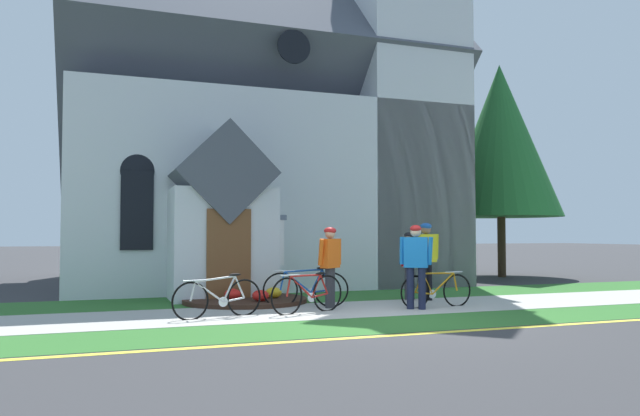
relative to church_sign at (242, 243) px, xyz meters
name	(u,v)px	position (x,y,z in m)	size (l,w,h in m)	color
ground	(322,298)	(1.93, -0.16, -1.32)	(140.00, 140.00, 0.00)	#333335
sidewalk_slab	(347,309)	(1.67, -2.32, -1.31)	(32.00, 2.49, 0.01)	#A8A59E
grass_verge	(394,324)	(1.67, -4.45, -1.31)	(32.00, 1.76, 0.01)	#2D6628
church_lawn	(308,297)	(1.67, 0.13, -1.31)	(24.00, 2.41, 0.01)	#2D6628
curb_paint_stripe	(425,333)	(1.67, -5.48, -1.32)	(28.00, 0.16, 0.01)	yellow
church_building	(266,129)	(2.09, 5.77, 3.74)	(11.70, 11.53, 14.35)	silver
church_sign	(242,243)	(0.00, 0.00, 0.00)	(2.15, 0.14, 1.98)	slate
flower_bed	(245,299)	(0.00, -0.39, -1.24)	(2.77, 2.77, 0.34)	#382319
bicycle_blue	(436,290)	(3.56, -2.63, -0.95)	(1.74, 0.14, 0.79)	black
bicycle_green	(218,298)	(-1.01, -2.65, -0.95)	(1.73, 0.48, 0.82)	black
bicycle_black	(306,288)	(1.04, -1.61, -0.93)	(1.78, 0.44, 0.85)	black
bicycle_yellow	(308,294)	(0.74, -2.59, -0.94)	(1.65, 0.60, 0.80)	black
cyclist_in_yellow_jersey	(409,261)	(3.74, -1.13, -0.41)	(0.58, 0.42, 1.58)	#2D2D33
cyclist_in_orange_jersey	(416,260)	(2.98, -2.82, -0.30)	(0.52, 0.53, 1.72)	#191E38
cyclist_in_blue_jersey	(426,254)	(3.99, -1.48, -0.25)	(0.69, 0.34, 1.79)	black
cyclist_in_green_jersey	(330,261)	(1.43, -2.00, -0.34)	(0.59, 0.45, 1.68)	#2D2D33
roadside_conifer	(500,141)	(10.47, 4.46, 3.60)	(4.28, 4.28, 7.69)	#3D2D1E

